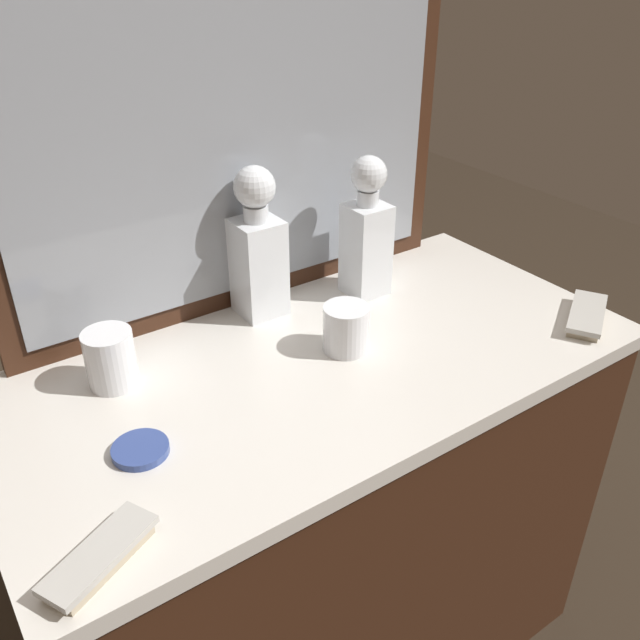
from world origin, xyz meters
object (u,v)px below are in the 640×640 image
object	(u,v)px
silver_brush_far_left	(587,316)
porcelain_dish	(140,450)
crystal_decanter_front	(260,256)
silver_brush_rear	(100,557)
crystal_decanter_rear	(366,240)
crystal_tumbler_rear	(346,330)
crystal_tumbler_front	(111,361)

from	to	relation	value
silver_brush_far_left	porcelain_dish	distance (m)	0.86
crystal_decanter_front	silver_brush_far_left	distance (m)	0.64
crystal_decanter_front	silver_brush_rear	distance (m)	0.64
crystal_decanter_front	silver_brush_far_left	size ratio (longest dim) A/B	1.71
crystal_decanter_rear	crystal_tumbler_rear	size ratio (longest dim) A/B	3.34
crystal_tumbler_front	silver_brush_far_left	bearing A→B (deg)	-21.55
silver_brush_rear	crystal_tumbler_rear	bearing A→B (deg)	22.05
silver_brush_rear	porcelain_dish	xyz separation A→B (m)	(0.11, 0.16, -0.01)
crystal_decanter_front	silver_brush_rear	xyz separation A→B (m)	(-0.47, -0.42, -0.11)
crystal_decanter_front	crystal_tumbler_rear	xyz separation A→B (m)	(0.05, -0.21, -0.08)
crystal_tumbler_rear	silver_brush_rear	xyz separation A→B (m)	(-0.53, -0.21, -0.03)
porcelain_dish	crystal_decanter_rear	bearing A→B (deg)	19.73
crystal_tumbler_rear	crystal_tumbler_front	distance (m)	0.41
crystal_decanter_front	crystal_decanter_rear	bearing A→B (deg)	-13.54
crystal_decanter_front	crystal_tumbler_front	distance (m)	0.35
silver_brush_rear	porcelain_dish	size ratio (longest dim) A/B	1.93
porcelain_dish	silver_brush_rear	bearing A→B (deg)	-125.35
silver_brush_rear	silver_brush_far_left	size ratio (longest dim) A/B	0.93
crystal_tumbler_rear	silver_brush_rear	world-z (taller)	crystal_tumbler_rear
crystal_decanter_front	silver_brush_far_left	bearing A→B (deg)	-38.67
crystal_decanter_front	silver_brush_far_left	world-z (taller)	crystal_decanter_front
crystal_decanter_rear	porcelain_dish	bearing A→B (deg)	-160.27
crystal_decanter_rear	silver_brush_rear	size ratio (longest dim) A/B	1.79
crystal_decanter_front	crystal_decanter_rear	world-z (taller)	crystal_decanter_front
crystal_tumbler_rear	silver_brush_far_left	xyz separation A→B (m)	(0.44, -0.19, -0.03)
crystal_tumbler_rear	silver_brush_far_left	distance (m)	0.48
crystal_decanter_front	porcelain_dish	distance (m)	0.46
porcelain_dish	crystal_tumbler_front	bearing A→B (deg)	80.85
crystal_tumbler_rear	crystal_tumbler_front	world-z (taller)	crystal_tumbler_front
crystal_tumbler_front	crystal_decanter_rear	bearing A→B (deg)	1.85
crystal_tumbler_rear	porcelain_dish	distance (m)	0.42
crystal_tumbler_front	porcelain_dish	size ratio (longest dim) A/B	1.18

